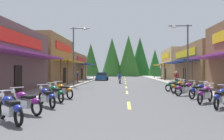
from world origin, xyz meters
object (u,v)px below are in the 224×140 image
at_px(motorcycle_parked_right_2, 205,94).
at_px(motorcycle_parked_left_4, 63,90).
at_px(motorcycle_parked_left_0, 10,108).
at_px(rider_cruising_lead, 120,78).
at_px(motorcycle_parked_right_5, 178,87).
at_px(pedestrian_browsing, 176,77).
at_px(motorcycle_parked_left_2, 47,96).
at_px(motorcycle_parked_right_1, 221,97).
at_px(motorcycle_parked_left_3, 55,93).
at_px(motorcycle_parked_right_3, 199,90).
at_px(motorcycle_parked_right_4, 186,88).
at_px(streetlamp_left, 76,48).
at_px(motorcycle_parked_right_6, 174,85).
at_px(motorcycle_parked_left_1, 25,102).
at_px(pedestrian_by_shop, 78,76).
at_px(streetlamp_right, 184,47).
at_px(parked_car_curbside, 102,76).

relative_size(motorcycle_parked_right_2, motorcycle_parked_left_4, 1.01).
distance_m(motorcycle_parked_left_0, rider_cruising_lead, 22.75).
bearing_deg(motorcycle_parked_right_5, pedestrian_browsing, 30.19).
bearing_deg(rider_cruising_lead, motorcycle_parked_left_2, 166.04).
xyz_separation_m(motorcycle_parked_right_1, motorcycle_parked_left_3, (-8.27, 1.53, 0.00)).
height_order(motorcycle_parked_left_0, motorcycle_parked_left_4, same).
relative_size(motorcycle_parked_right_3, motorcycle_parked_right_4, 0.89).
relative_size(motorcycle_parked_left_4, rider_cruising_lead, 0.80).
relative_size(streetlamp_left, motorcycle_parked_right_2, 3.72).
height_order(motorcycle_parked_right_5, rider_cruising_lead, rider_cruising_lead).
height_order(motorcycle_parked_right_6, motorcycle_parked_left_1, same).
height_order(streetlamp_left, motorcycle_parked_left_3, streetlamp_left).
bearing_deg(motorcycle_parked_right_5, motorcycle_parked_right_1, -134.94).
height_order(motorcycle_parked_right_5, motorcycle_parked_left_2, same).
distance_m(motorcycle_parked_left_0, motorcycle_parked_left_2, 3.21).
bearing_deg(motorcycle_parked_right_4, rider_cruising_lead, 77.85).
height_order(streetlamp_left, rider_cruising_lead, streetlamp_left).
distance_m(motorcycle_parked_right_1, motorcycle_parked_left_0, 8.91).
relative_size(motorcycle_parked_left_1, pedestrian_by_shop, 1.14).
xyz_separation_m(streetlamp_left, motorcycle_parked_left_1, (1.22, -15.07, -3.67)).
xyz_separation_m(streetlamp_right, pedestrian_by_shop, (-11.73, 7.97, -2.98)).
bearing_deg(motorcycle_parked_left_1, motorcycle_parked_right_1, -136.10).
distance_m(motorcycle_parked_right_6, pedestrian_browsing, 8.65).
relative_size(motorcycle_parked_right_2, motorcycle_parked_right_6, 0.95).
height_order(streetlamp_left, motorcycle_parked_right_4, streetlamp_left).
xyz_separation_m(motorcycle_parked_right_1, motorcycle_parked_left_4, (-8.28, 3.05, 0.00)).
distance_m(motorcycle_parked_right_5, motorcycle_parked_right_6, 1.46).
height_order(streetlamp_left, motorcycle_parked_right_2, streetlamp_left).
bearing_deg(rider_cruising_lead, motorcycle_parked_left_3, 164.78).
relative_size(motorcycle_parked_right_1, motorcycle_parked_left_0, 1.08).
relative_size(motorcycle_parked_right_3, parked_car_curbside, 0.39).
bearing_deg(motorcycle_parked_right_3, motorcycle_parked_left_4, 141.83).
relative_size(pedestrian_browsing, parked_car_curbside, 0.38).
relative_size(streetlamp_left, parked_car_curbside, 1.48).
bearing_deg(motorcycle_parked_right_2, parked_car_curbside, 56.10).
relative_size(motorcycle_parked_right_6, motorcycle_parked_left_0, 1.11).
relative_size(motorcycle_parked_left_1, motorcycle_parked_left_4, 1.10).
bearing_deg(motorcycle_parked_right_4, streetlamp_right, 45.41).
distance_m(streetlamp_left, pedestrian_browsing, 12.39).
bearing_deg(pedestrian_by_shop, motorcycle_parked_left_4, 85.82).
bearing_deg(motorcycle_parked_left_4, streetlamp_right, -102.11).
bearing_deg(motorcycle_parked_right_4, motorcycle_parked_right_1, -118.50).
relative_size(motorcycle_parked_left_1, rider_cruising_lead, 0.88).
height_order(motorcycle_parked_right_2, parked_car_curbside, parked_car_curbside).
bearing_deg(pedestrian_by_shop, motorcycle_parked_left_3, 85.10).
bearing_deg(pedestrian_browsing, motorcycle_parked_left_1, -34.59).
bearing_deg(pedestrian_by_shop, streetlamp_left, 87.79).
height_order(streetlamp_right, pedestrian_browsing, streetlamp_right).
xyz_separation_m(motorcycle_parked_right_1, motorcycle_parked_right_3, (0.14, 3.44, 0.00)).
bearing_deg(pedestrian_by_shop, motorcycle_parked_right_4, 114.89).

